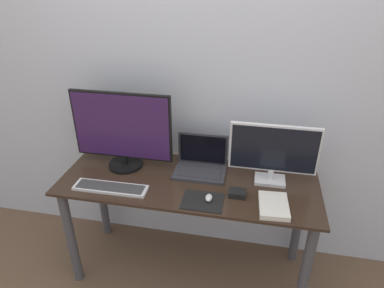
{
  "coord_description": "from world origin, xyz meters",
  "views": [
    {
      "loc": [
        0.36,
        -1.41,
        1.94
      ],
      "look_at": [
        0.02,
        0.33,
        0.99
      ],
      "focal_mm": 32.0,
      "sensor_mm": 36.0,
      "label": 1
    }
  ],
  "objects_px": {
    "monitor_left": "(122,131)",
    "book": "(274,206)",
    "power_brick": "(237,193)",
    "monitor_right": "(273,152)",
    "laptop": "(201,163)",
    "mouse": "(209,198)",
    "keyboard": "(111,188)"
  },
  "relations": [
    {
      "from": "monitor_left",
      "to": "book",
      "type": "bearing_deg",
      "value": -15.19
    },
    {
      "from": "monitor_left",
      "to": "power_brick",
      "type": "relative_size",
      "value": 6.45
    },
    {
      "from": "monitor_right",
      "to": "laptop",
      "type": "distance_m",
      "value": 0.46
    },
    {
      "from": "mouse",
      "to": "power_brick",
      "type": "xyz_separation_m",
      "value": [
        0.15,
        0.08,
        -0.0
      ]
    },
    {
      "from": "monitor_right",
      "to": "laptop",
      "type": "bearing_deg",
      "value": 174.41
    },
    {
      "from": "book",
      "to": "power_brick",
      "type": "bearing_deg",
      "value": 160.9
    },
    {
      "from": "mouse",
      "to": "book",
      "type": "xyz_separation_m",
      "value": [
        0.36,
        0.01,
        -0.01
      ]
    },
    {
      "from": "monitor_right",
      "to": "laptop",
      "type": "height_order",
      "value": "monitor_right"
    },
    {
      "from": "monitor_left",
      "to": "power_brick",
      "type": "bearing_deg",
      "value": -14.1
    },
    {
      "from": "monitor_right",
      "to": "power_brick",
      "type": "relative_size",
      "value": 5.22
    },
    {
      "from": "monitor_left",
      "to": "mouse",
      "type": "distance_m",
      "value": 0.69
    },
    {
      "from": "laptop",
      "to": "book",
      "type": "height_order",
      "value": "laptop"
    },
    {
      "from": "mouse",
      "to": "power_brick",
      "type": "height_order",
      "value": "mouse"
    },
    {
      "from": "laptop",
      "to": "mouse",
      "type": "height_order",
      "value": "laptop"
    },
    {
      "from": "monitor_left",
      "to": "book",
      "type": "height_order",
      "value": "monitor_left"
    },
    {
      "from": "monitor_left",
      "to": "keyboard",
      "type": "relative_size",
      "value": 1.44
    },
    {
      "from": "mouse",
      "to": "power_brick",
      "type": "distance_m",
      "value": 0.17
    },
    {
      "from": "mouse",
      "to": "book",
      "type": "distance_m",
      "value": 0.36
    },
    {
      "from": "book",
      "to": "power_brick",
      "type": "height_order",
      "value": "power_brick"
    },
    {
      "from": "monitor_left",
      "to": "keyboard",
      "type": "height_order",
      "value": "monitor_left"
    },
    {
      "from": "keyboard",
      "to": "monitor_right",
      "type": "bearing_deg",
      "value": 16.19
    },
    {
      "from": "laptop",
      "to": "power_brick",
      "type": "relative_size",
      "value": 3.28
    },
    {
      "from": "keyboard",
      "to": "mouse",
      "type": "xyz_separation_m",
      "value": [
        0.59,
        0.0,
        0.01
      ]
    },
    {
      "from": "keyboard",
      "to": "power_brick",
      "type": "distance_m",
      "value": 0.74
    },
    {
      "from": "mouse",
      "to": "laptop",
      "type": "bearing_deg",
      "value": 107.84
    },
    {
      "from": "monitor_right",
      "to": "book",
      "type": "distance_m",
      "value": 0.32
    },
    {
      "from": "mouse",
      "to": "book",
      "type": "relative_size",
      "value": 0.27
    },
    {
      "from": "monitor_right",
      "to": "book",
      "type": "relative_size",
      "value": 2.21
    },
    {
      "from": "monitor_left",
      "to": "power_brick",
      "type": "xyz_separation_m",
      "value": [
        0.75,
        -0.19,
        -0.24
      ]
    },
    {
      "from": "monitor_right",
      "to": "mouse",
      "type": "height_order",
      "value": "monitor_right"
    },
    {
      "from": "book",
      "to": "power_brick",
      "type": "distance_m",
      "value": 0.21
    },
    {
      "from": "book",
      "to": "keyboard",
      "type": "bearing_deg",
      "value": -179.41
    }
  ]
}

